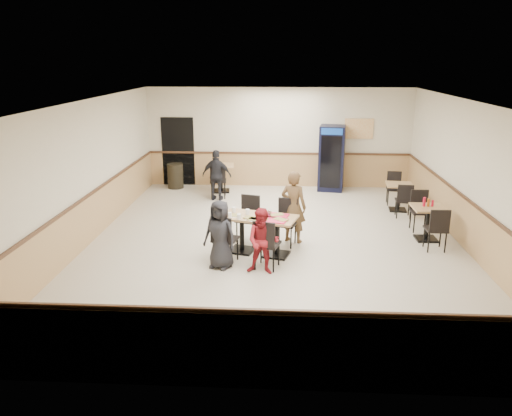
# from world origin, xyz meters

# --- Properties ---
(ground) EXTENTS (10.00, 10.00, 0.00)m
(ground) POSITION_xyz_m (0.00, 0.00, 0.00)
(ground) COLOR beige
(ground) RESTS_ON ground
(room_shell) EXTENTS (10.00, 10.00, 10.00)m
(room_shell) POSITION_xyz_m (1.78, 2.55, 0.58)
(room_shell) COLOR silver
(room_shell) RESTS_ON ground
(main_table) EXTENTS (1.62, 1.11, 0.79)m
(main_table) POSITION_xyz_m (-0.31, -0.64, 0.53)
(main_table) COLOR black
(main_table) RESTS_ON ground
(main_chairs) EXTENTS (1.73, 2.02, 1.00)m
(main_chairs) POSITION_xyz_m (-0.36, -0.63, 0.50)
(main_chairs) COLOR black
(main_chairs) RESTS_ON ground
(diner_woman_left) EXTENTS (0.75, 0.63, 1.32)m
(diner_woman_left) POSITION_xyz_m (-1.01, -1.38, 0.66)
(diner_woman_left) COLOR black
(diner_woman_left) RESTS_ON ground
(diner_woman_right) EXTENTS (0.67, 0.56, 1.25)m
(diner_woman_right) POSITION_xyz_m (-0.19, -1.61, 0.62)
(diner_woman_right) COLOR maroon
(diner_woman_right) RESTS_ON ground
(diner_man_opposite) EXTENTS (0.67, 0.57, 1.57)m
(diner_man_opposite) POSITION_xyz_m (0.39, 0.10, 0.78)
(diner_man_opposite) COLOR brown
(diner_man_opposite) RESTS_ON ground
(lone_diner) EXTENTS (0.87, 0.48, 1.41)m
(lone_diner) POSITION_xyz_m (-1.68, 3.28, 0.71)
(lone_diner) COLOR black
(lone_diner) RESTS_ON ground
(tabletop_clutter) EXTENTS (1.25, 0.78, 0.12)m
(tabletop_clutter) POSITION_xyz_m (-0.26, -0.72, 0.82)
(tabletop_clutter) COLOR red
(tabletop_clutter) RESTS_ON main_table
(side_table_near) EXTENTS (0.71, 0.71, 0.75)m
(side_table_near) POSITION_xyz_m (3.32, 0.36, 0.50)
(side_table_near) COLOR black
(side_table_near) RESTS_ON ground
(side_table_near_chair_south) EXTENTS (0.45, 0.45, 0.95)m
(side_table_near_chair_south) POSITION_xyz_m (3.32, -0.24, 0.47)
(side_table_near_chair_south) COLOR black
(side_table_near_chair_south) RESTS_ON ground
(side_table_near_chair_north) EXTENTS (0.45, 0.45, 0.95)m
(side_table_near_chair_north) POSITION_xyz_m (3.32, 0.96, 0.47)
(side_table_near_chair_north) COLOR black
(side_table_near_chair_north) RESTS_ON ground
(side_table_far) EXTENTS (0.73, 0.73, 0.71)m
(side_table_far) POSITION_xyz_m (3.17, 2.55, 0.47)
(side_table_far) COLOR black
(side_table_far) RESTS_ON ground
(side_table_far_chair_south) EXTENTS (0.46, 0.46, 0.90)m
(side_table_far_chair_south) POSITION_xyz_m (3.17, 1.98, 0.45)
(side_table_far_chair_south) COLOR black
(side_table_far_chair_south) RESTS_ON ground
(side_table_far_chair_north) EXTENTS (0.46, 0.46, 0.90)m
(side_table_far_chair_north) POSITION_xyz_m (3.17, 3.12, 0.45)
(side_table_far_chair_north) COLOR black
(side_table_far_chair_north) RESTS_ON ground
(condiment_caddy) EXTENTS (0.23, 0.06, 0.20)m
(condiment_caddy) POSITION_xyz_m (3.29, 0.41, 0.84)
(condiment_caddy) COLOR red
(condiment_caddy) RESTS_ON side_table_near
(back_table) EXTENTS (0.82, 0.82, 0.81)m
(back_table) POSITION_xyz_m (-1.68, 4.20, 0.54)
(back_table) COLOR black
(back_table) RESTS_ON ground
(back_table_chair_lone) EXTENTS (0.52, 0.52, 1.02)m
(back_table_chair_lone) POSITION_xyz_m (-1.68, 3.55, 0.51)
(back_table_chair_lone) COLOR black
(back_table_chair_lone) RESTS_ON ground
(pepsi_cooler) EXTENTS (0.84, 0.84, 1.93)m
(pepsi_cooler) POSITION_xyz_m (1.59, 4.59, 0.97)
(pepsi_cooler) COLOR black
(pepsi_cooler) RESTS_ON ground
(trash_bin) EXTENTS (0.48, 0.48, 0.75)m
(trash_bin) POSITION_xyz_m (-3.13, 4.55, 0.37)
(trash_bin) COLOR black
(trash_bin) RESTS_ON ground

